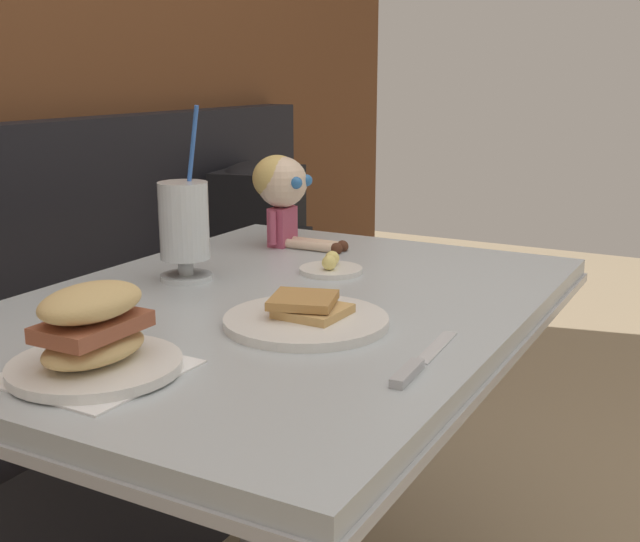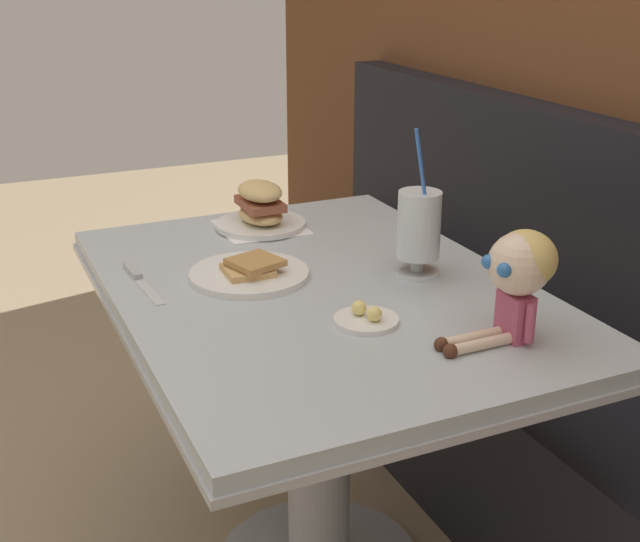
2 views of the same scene
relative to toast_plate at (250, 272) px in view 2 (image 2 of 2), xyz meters
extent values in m
cube|color=black|center=(0.10, 0.70, -0.53)|extent=(2.60, 0.48, 0.45)
cube|color=black|center=(0.10, 0.89, -0.03)|extent=(2.60, 0.10, 0.55)
cube|color=#B2BCC1|center=(0.10, 0.11, -0.03)|extent=(1.10, 0.80, 0.03)
cube|color=#B7BABF|center=(0.10, 0.11, -0.05)|extent=(1.11, 0.81, 0.02)
cylinder|color=#A5A8AD|center=(0.10, 0.11, -0.38)|extent=(0.14, 0.14, 0.65)
cylinder|color=white|center=(0.00, 0.00, 0.00)|extent=(0.25, 0.25, 0.01)
cube|color=tan|center=(0.01, -0.01, 0.01)|extent=(0.10, 0.10, 0.01)
cube|color=#B78447|center=(0.01, 0.01, 0.02)|extent=(0.12, 0.12, 0.01)
cylinder|color=silver|center=(0.13, 0.33, -0.01)|extent=(0.10, 0.10, 0.01)
cylinder|color=silver|center=(0.13, 0.33, 0.01)|extent=(0.03, 0.03, 0.03)
cylinder|color=silver|center=(0.13, 0.33, 0.10)|extent=(0.09, 0.09, 0.14)
cylinder|color=pink|center=(0.13, 0.33, 0.09)|extent=(0.08, 0.08, 0.13)
cylinder|color=blue|center=(0.15, 0.32, 0.19)|extent=(0.01, 0.05, 0.22)
cube|color=white|center=(-0.30, 0.14, -0.01)|extent=(0.20, 0.20, 0.00)
cylinder|color=white|center=(-0.30, 0.14, 0.00)|extent=(0.22, 0.22, 0.01)
ellipsoid|color=tan|center=(-0.30, 0.14, 0.02)|extent=(0.15, 0.10, 0.04)
cube|color=#995138|center=(-0.30, 0.14, 0.05)|extent=(0.14, 0.09, 0.02)
ellipsoid|color=tan|center=(-0.30, 0.14, 0.08)|extent=(0.15, 0.10, 0.04)
cylinder|color=white|center=(0.30, 0.12, -0.01)|extent=(0.12, 0.12, 0.01)
sphere|color=#F4E07A|center=(0.28, 0.11, 0.01)|extent=(0.03, 0.03, 0.03)
sphere|color=#F4E07A|center=(0.32, 0.12, 0.01)|extent=(0.03, 0.03, 0.03)
cube|color=silver|center=(0.00, -0.21, -0.01)|extent=(0.14, 0.03, 0.00)
cube|color=#B2B5BA|center=(-0.13, -0.22, -0.01)|extent=(0.09, 0.02, 0.01)
cube|color=#B74C6B|center=(0.46, 0.32, 0.03)|extent=(0.06, 0.04, 0.08)
sphere|color=beige|center=(0.46, 0.32, 0.13)|extent=(0.11, 0.11, 0.11)
ellipsoid|color=#D8B766|center=(0.46, 0.34, 0.14)|extent=(0.11, 0.11, 0.10)
sphere|color=#2D6BB2|center=(0.44, 0.28, 0.13)|extent=(0.03, 0.03, 0.03)
sphere|color=#2D6BB2|center=(0.49, 0.28, 0.13)|extent=(0.03, 0.03, 0.03)
cylinder|color=beige|center=(0.45, 0.24, 0.00)|extent=(0.02, 0.12, 0.02)
cylinder|color=beige|center=(0.48, 0.24, 0.00)|extent=(0.02, 0.12, 0.02)
sphere|color=#4C2819|center=(0.45, 0.18, 0.00)|extent=(0.03, 0.03, 0.03)
sphere|color=#4C2819|center=(0.48, 0.18, 0.00)|extent=(0.03, 0.03, 0.03)
cylinder|color=#B74C6B|center=(0.42, 0.32, 0.04)|extent=(0.02, 0.02, 0.07)
cylinder|color=#B74C6B|center=(0.50, 0.32, 0.04)|extent=(0.02, 0.02, 0.07)
camera|label=1|loc=(-1.00, -0.57, 0.36)|focal=44.84mm
camera|label=2|loc=(1.53, -0.53, 0.63)|focal=46.81mm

